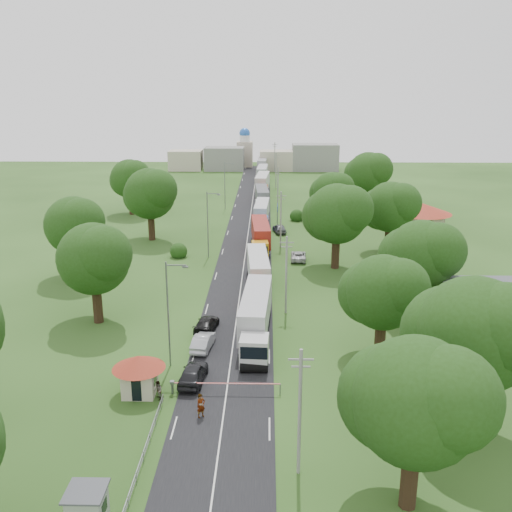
{
  "coord_description": "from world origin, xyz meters",
  "views": [
    {
      "loc": [
        3.33,
        -67.29,
        24.58
      ],
      "look_at": [
        1.87,
        5.63,
        3.0
      ],
      "focal_mm": 40.0,
      "sensor_mm": 36.0,
      "label": 1
    }
  ],
  "objects_px": {
    "guard_booth": "(139,370)",
    "truck_0": "(256,316)",
    "car_lane_mid": "(203,342)",
    "info_sign": "(277,211)",
    "boom_barrier": "(210,384)",
    "pedestrian_near": "(201,406)",
    "car_lane_front": "(193,374)"
  },
  "relations": [
    {
      "from": "guard_booth",
      "to": "truck_0",
      "type": "bearing_deg",
      "value": 50.69
    },
    {
      "from": "car_lane_mid",
      "to": "guard_booth",
      "type": "bearing_deg",
      "value": 70.56
    },
    {
      "from": "info_sign",
      "to": "guard_booth",
      "type": "bearing_deg",
      "value": -101.68
    },
    {
      "from": "truck_0",
      "to": "info_sign",
      "type": "bearing_deg",
      "value": 86.49
    },
    {
      "from": "boom_barrier",
      "to": "pedestrian_near",
      "type": "xyz_separation_m",
      "value": [
        -0.35,
        -3.5,
        0.09
      ]
    },
    {
      "from": "boom_barrier",
      "to": "info_sign",
      "type": "xyz_separation_m",
      "value": [
        6.56,
        60.0,
        2.11
      ]
    },
    {
      "from": "car_lane_front",
      "to": "pedestrian_near",
      "type": "height_order",
      "value": "pedestrian_near"
    },
    {
      "from": "car_lane_front",
      "to": "pedestrian_near",
      "type": "xyz_separation_m",
      "value": [
        1.3,
        -5.45,
        0.15
      ]
    },
    {
      "from": "truck_0",
      "to": "pedestrian_near",
      "type": "relative_size",
      "value": 7.94
    },
    {
      "from": "truck_0",
      "to": "car_lane_mid",
      "type": "distance_m",
      "value": 6.07
    },
    {
      "from": "info_sign",
      "to": "car_lane_mid",
      "type": "xyz_separation_m",
      "value": [
        -8.06,
        -51.42,
        -2.25
      ]
    },
    {
      "from": "guard_booth",
      "to": "pedestrian_near",
      "type": "distance_m",
      "value": 6.62
    },
    {
      "from": "info_sign",
      "to": "pedestrian_near",
      "type": "distance_m",
      "value": 63.91
    },
    {
      "from": "car_lane_front",
      "to": "pedestrian_near",
      "type": "distance_m",
      "value": 5.6
    },
    {
      "from": "info_sign",
      "to": "car_lane_mid",
      "type": "relative_size",
      "value": 0.9
    },
    {
      "from": "info_sign",
      "to": "boom_barrier",
      "type": "bearing_deg",
      "value": -96.24
    },
    {
      "from": "car_lane_mid",
      "to": "boom_barrier",
      "type": "bearing_deg",
      "value": 107.31
    },
    {
      "from": "guard_booth",
      "to": "pedestrian_near",
      "type": "bearing_deg",
      "value": -32.48
    },
    {
      "from": "boom_barrier",
      "to": "info_sign",
      "type": "relative_size",
      "value": 2.25
    },
    {
      "from": "truck_0",
      "to": "pedestrian_near",
      "type": "xyz_separation_m",
      "value": [
        -3.93,
        -15.01,
        -1.3
      ]
    },
    {
      "from": "car_lane_front",
      "to": "car_lane_mid",
      "type": "xyz_separation_m",
      "value": [
        0.14,
        6.63,
        -0.08
      ]
    },
    {
      "from": "guard_booth",
      "to": "car_lane_mid",
      "type": "xyz_separation_m",
      "value": [
        4.34,
        8.58,
        -1.41
      ]
    },
    {
      "from": "car_lane_front",
      "to": "car_lane_mid",
      "type": "relative_size",
      "value": 1.07
    },
    {
      "from": "car_lane_mid",
      "to": "info_sign",
      "type": "bearing_deg",
      "value": -91.55
    },
    {
      "from": "info_sign",
      "to": "truck_0",
      "type": "distance_m",
      "value": 48.59
    },
    {
      "from": "boom_barrier",
      "to": "car_lane_mid",
      "type": "bearing_deg",
      "value": 99.95
    },
    {
      "from": "pedestrian_near",
      "to": "truck_0",
      "type": "bearing_deg",
      "value": 37.66
    },
    {
      "from": "guard_booth",
      "to": "truck_0",
      "type": "height_order",
      "value": "truck_0"
    },
    {
      "from": "boom_barrier",
      "to": "guard_booth",
      "type": "bearing_deg",
      "value": -179.99
    },
    {
      "from": "boom_barrier",
      "to": "pedestrian_near",
      "type": "distance_m",
      "value": 3.52
    },
    {
      "from": "guard_booth",
      "to": "truck_0",
      "type": "relative_size",
      "value": 0.28
    },
    {
      "from": "info_sign",
      "to": "car_lane_front",
      "type": "relative_size",
      "value": 0.84
    }
  ]
}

